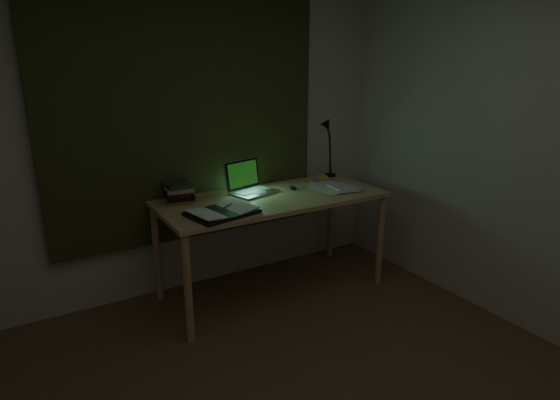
{
  "coord_description": "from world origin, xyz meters",
  "views": [
    {
      "loc": [
        -1.27,
        -1.54,
        1.86
      ],
      "look_at": [
        0.5,
        1.41,
        0.82
      ],
      "focal_mm": 30.0,
      "sensor_mm": 36.0,
      "label": 1
    }
  ],
  "objects_px": {
    "loose_papers": "(335,188)",
    "desk_lamp": "(331,148)",
    "desk": "(272,245)",
    "book_stack": "(178,192)",
    "open_textbook": "(222,212)",
    "laptop": "(254,178)"
  },
  "relations": [
    {
      "from": "desk",
      "to": "book_stack",
      "type": "distance_m",
      "value": 0.87
    },
    {
      "from": "open_textbook",
      "to": "loose_papers",
      "type": "height_order",
      "value": "open_textbook"
    },
    {
      "from": "laptop",
      "to": "loose_papers",
      "type": "xyz_separation_m",
      "value": [
        0.63,
        -0.23,
        -0.12
      ]
    },
    {
      "from": "book_stack",
      "to": "desk",
      "type": "bearing_deg",
      "value": -20.74
    },
    {
      "from": "loose_papers",
      "to": "open_textbook",
      "type": "bearing_deg",
      "value": -173.31
    },
    {
      "from": "desk",
      "to": "loose_papers",
      "type": "distance_m",
      "value": 0.7
    },
    {
      "from": "desk",
      "to": "laptop",
      "type": "relative_size",
      "value": 4.46
    },
    {
      "from": "loose_papers",
      "to": "desk_lamp",
      "type": "distance_m",
      "value": 0.53
    },
    {
      "from": "laptop",
      "to": "desk_lamp",
      "type": "height_order",
      "value": "desk_lamp"
    },
    {
      "from": "desk_lamp",
      "to": "loose_papers",
      "type": "bearing_deg",
      "value": -134.8
    },
    {
      "from": "open_textbook",
      "to": "desk",
      "type": "bearing_deg",
      "value": 10.03
    },
    {
      "from": "laptop",
      "to": "desk_lamp",
      "type": "bearing_deg",
      "value": -5.56
    },
    {
      "from": "laptop",
      "to": "open_textbook",
      "type": "bearing_deg",
      "value": -156.61
    },
    {
      "from": "book_stack",
      "to": "loose_papers",
      "type": "distance_m",
      "value": 1.28
    },
    {
      "from": "desk_lamp",
      "to": "open_textbook",
      "type": "bearing_deg",
      "value": -171.06
    },
    {
      "from": "laptop",
      "to": "loose_papers",
      "type": "bearing_deg",
      "value": -35.62
    },
    {
      "from": "laptop",
      "to": "open_textbook",
      "type": "height_order",
      "value": "laptop"
    },
    {
      "from": "desk",
      "to": "desk_lamp",
      "type": "xyz_separation_m",
      "value": [
        0.81,
        0.31,
        0.67
      ]
    },
    {
      "from": "loose_papers",
      "to": "laptop",
      "type": "bearing_deg",
      "value": 159.94
    },
    {
      "from": "book_stack",
      "to": "desk_lamp",
      "type": "bearing_deg",
      "value": 2.24
    },
    {
      "from": "desk",
      "to": "desk_lamp",
      "type": "relative_size",
      "value": 3.37
    },
    {
      "from": "book_stack",
      "to": "desk_lamp",
      "type": "xyz_separation_m",
      "value": [
        1.48,
        0.06,
        0.19
      ]
    }
  ]
}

